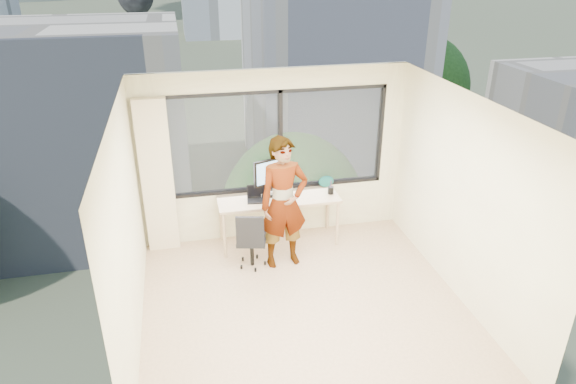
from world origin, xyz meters
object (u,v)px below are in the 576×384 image
object	(u,v)px
game_console	(266,192)
chair	(251,238)
desk	(279,220)
handbag	(326,181)
person	(284,203)
laptop	(257,195)
monitor	(272,177)

from	to	relation	value
game_console	chair	bearing A→B (deg)	-130.47
desk	handbag	xyz separation A→B (m)	(0.80, 0.23, 0.47)
chair	desk	bearing A→B (deg)	60.98
chair	person	distance (m)	0.68
handbag	laptop	bearing A→B (deg)	-177.07
laptop	chair	bearing A→B (deg)	-102.03
handbag	game_console	bearing A→B (deg)	172.30
person	handbag	distance (m)	1.17
game_console	laptop	bearing A→B (deg)	-142.98
monitor	game_console	distance (m)	0.28
chair	laptop	size ratio (longest dim) A/B	2.80
laptop	handbag	xyz separation A→B (m)	(1.12, 0.27, -0.00)
game_console	person	bearing A→B (deg)	-97.22
monitor	desk	bearing A→B (deg)	-82.02
person	handbag	bearing A→B (deg)	35.98
game_console	laptop	size ratio (longest dim) A/B	0.86
chair	handbag	xyz separation A→B (m)	(1.30, 0.79, 0.40)
person	handbag	size ratio (longest dim) A/B	7.92
game_console	handbag	bearing A→B (deg)	-12.60
chair	game_console	bearing A→B (deg)	77.80
game_console	handbag	size ratio (longest dim) A/B	1.14
chair	person	bearing A→B (deg)	10.47
desk	laptop	xyz separation A→B (m)	(-0.32, -0.03, 0.47)
desk	monitor	size ratio (longest dim) A/B	3.06
desk	handbag	world-z (taller)	handbag
person	laptop	size ratio (longest dim) A/B	5.98
monitor	game_console	bearing A→B (deg)	126.82
monitor	laptop	world-z (taller)	monitor
desk	game_console	size ratio (longest dim) A/B	6.60
desk	monitor	bearing A→B (deg)	118.31
monitor	laptop	size ratio (longest dim) A/B	1.86
desk	game_console	distance (m)	0.47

